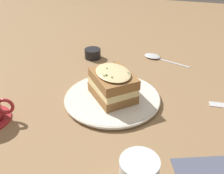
{
  "coord_description": "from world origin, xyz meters",
  "views": [
    {
      "loc": [
        -0.15,
        0.57,
        0.41
      ],
      "look_at": [
        0.01,
        0.0,
        0.05
      ],
      "focal_mm": 42.0,
      "sensor_mm": 36.0,
      "label": 1
    }
  ],
  "objects": [
    {
      "name": "ground_plane",
      "position": [
        0.0,
        0.0,
        0.0
      ],
      "size": [
        2.4,
        2.4,
        0.0
      ],
      "primitive_type": "plane",
      "color": "olive"
    },
    {
      "name": "condiment_pot",
      "position": [
        0.15,
        -0.24,
        0.02
      ],
      "size": [
        0.06,
        0.06,
        0.03
      ],
      "primitive_type": "cylinder",
      "color": "black",
      "rests_on": "ground_plane"
    },
    {
      "name": "spoon",
      "position": [
        -0.07,
        -0.3,
        0.0
      ],
      "size": [
        0.17,
        0.08,
        0.01
      ],
      "rotation": [
        0.0,
        0.0,
        4.37
      ],
      "color": "silver",
      "rests_on": "ground_plane"
    },
    {
      "name": "sandwich",
      "position": [
        0.01,
        0.0,
        0.05
      ],
      "size": [
        0.15,
        0.16,
        0.08
      ],
      "rotation": [
        0.0,
        0.0,
        5.44
      ],
      "color": "olive",
      "rests_on": "dinner_plate"
    },
    {
      "name": "dinner_plate",
      "position": [
        0.01,
        0.0,
        0.01
      ],
      "size": [
        0.26,
        0.26,
        0.01
      ],
      "color": "silver",
      "rests_on": "ground_plane"
    }
  ]
}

